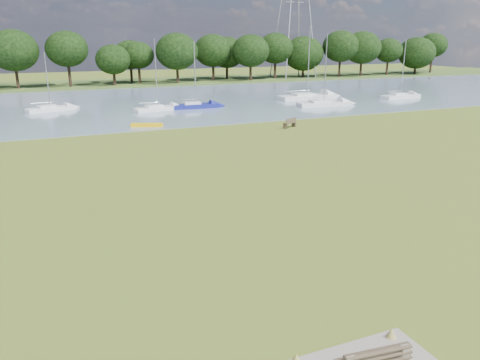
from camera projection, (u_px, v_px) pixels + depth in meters
name	position (u px, v px, depth m)	size (l,w,h in m)	color
ground	(200.00, 208.00, 24.21)	(220.00, 220.00, 0.00)	olive
river	(98.00, 105.00, 61.16)	(220.00, 40.00, 0.10)	slate
far_bank	(78.00, 85.00, 87.55)	(220.00, 20.00, 0.40)	#4C6626
riverbank_bench	(290.00, 123.00, 45.72)	(1.63, 1.03, 0.97)	brown
kayak	(147.00, 125.00, 46.19)	(3.13, 0.73, 0.31)	#F1B807
tree_line	(125.00, 53.00, 85.49)	(158.21, 7.99, 9.67)	black
sailboat_2	(323.00, 102.00, 60.06)	(7.13, 2.68, 8.88)	silver
sailboat_3	(307.00, 95.00, 66.94)	(8.71, 2.57, 10.07)	silver
sailboat_4	(50.00, 107.00, 55.86)	(5.79, 3.47, 6.87)	silver
sailboat_5	(400.00, 95.00, 67.87)	(6.42, 2.27, 8.25)	silver
sailboat_7	(195.00, 104.00, 58.20)	(5.89, 1.90, 8.02)	navy
sailboat_8	(157.00, 107.00, 56.20)	(5.94, 2.80, 8.40)	silver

